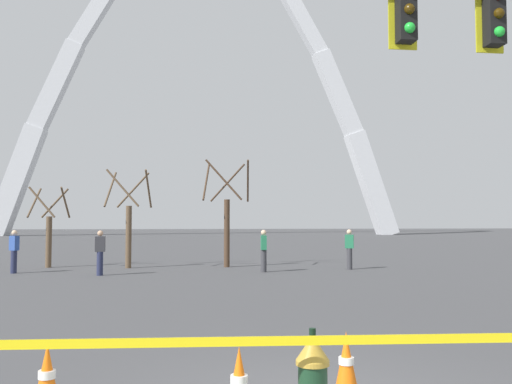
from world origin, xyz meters
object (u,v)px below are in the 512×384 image
Objects in this scene: pedestrian_standing_center at (349,249)px; monument_arch at (201,94)px; pedestrian_near_trees at (100,252)px; pedestrian_walking_right at (14,251)px; traffic_cone_mid_sidewalk at (47,380)px; pedestrian_walking_left at (264,250)px; traffic_cone_curb_edge at (346,366)px.

monument_arch is at bearing 95.51° from pedestrian_standing_center.
pedestrian_standing_center is at bearing 7.66° from pedestrian_near_trees.
pedestrian_standing_center is 12.76m from pedestrian_walking_right.
traffic_cone_mid_sidewalk is 16.23m from pedestrian_walking_right.
traffic_cone_mid_sidewalk is 69.48m from monument_arch.
pedestrian_near_trees is (-5.93, -0.57, 0.00)m from pedestrian_walking_left.
monument_arch is at bearing 85.10° from pedestrian_near_trees.
traffic_cone_curb_edge is at bearing -89.70° from monument_arch.
traffic_cone_mid_sidewalk is at bearing -82.95° from pedestrian_near_trees.
pedestrian_walking_right reaches higher than traffic_cone_curb_edge.
pedestrian_standing_center is at bearing 11.31° from pedestrian_walking_left.
pedestrian_walking_right is (-8.15, 15.26, 0.46)m from traffic_cone_curb_edge.
pedestrian_standing_center and pedestrian_walking_right have the same top height.
traffic_cone_curb_edge is 69.28m from monument_arch.
pedestrian_walking_left is 9.24m from pedestrian_walking_right.
traffic_cone_curb_edge is 0.46× the size of pedestrian_standing_center.
pedestrian_walking_right is at bearing 176.13° from pedestrian_walking_left.
pedestrian_walking_left reaches higher than traffic_cone_mid_sidewalk.
monument_arch reaches higher than pedestrian_walking_left.
pedestrian_walking_right is (-7.80, -51.48, -18.10)m from monument_arch.
pedestrian_walking_right is at bearing 160.09° from pedestrian_near_trees.
pedestrian_walking_left is 1.00× the size of pedestrian_standing_center.
pedestrian_near_trees is (-9.48, -1.27, 0.00)m from pedestrian_standing_center.
monument_arch is (-0.35, 66.74, 18.56)m from traffic_cone_curb_edge.
monument_arch is 55.88m from pedestrian_near_trees.
pedestrian_walking_left is 1.00× the size of pedestrian_near_trees.
pedestrian_walking_left is (4.18, 14.79, 0.46)m from traffic_cone_mid_sidewalk.
pedestrian_walking_left is 3.61m from pedestrian_standing_center.
traffic_cone_curb_edge is at bearing -61.89° from pedestrian_walking_right.
traffic_cone_mid_sidewalk is 1.00× the size of traffic_cone_curb_edge.
pedestrian_near_trees reaches higher than traffic_cone_mid_sidewalk.
pedestrian_walking_left is at bearing -168.69° from pedestrian_standing_center.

